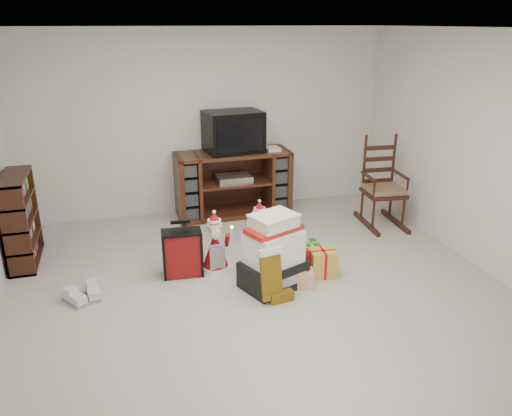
{
  "coord_description": "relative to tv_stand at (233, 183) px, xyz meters",
  "views": [
    {
      "loc": [
        -1.26,
        -4.22,
        2.55
      ],
      "look_at": [
        0.14,
        0.6,
        0.67
      ],
      "focal_mm": 35.0,
      "sensor_mm": 36.0,
      "label": 1
    }
  ],
  "objects": [
    {
      "name": "gift_cluster",
      "position": [
        0.36,
        -1.96,
        -0.33
      ],
      "size": [
        0.52,
        0.79,
        0.24
      ],
      "color": "#B21C14",
      "rests_on": "floor"
    },
    {
      "name": "santa_figurine",
      "position": [
        -0.01,
        -1.3,
        -0.2
      ],
      "size": [
        0.31,
        0.29,
        0.64
      ],
      "color": "maroon",
      "rests_on": "floor"
    },
    {
      "name": "gift_pile",
      "position": [
        -0.1,
        -2.12,
        -0.11
      ],
      "size": [
        0.73,
        0.64,
        0.77
      ],
      "rotation": [
        0.0,
        0.0,
        0.38
      ],
      "color": "black",
      "rests_on": "floor"
    },
    {
      "name": "teddy_bear",
      "position": [
        -0.14,
        -1.85,
        -0.28
      ],
      "size": [
        0.26,
        0.23,
        0.38
      ],
      "color": "brown",
      "rests_on": "floor"
    },
    {
      "name": "mrs_claus_figurine",
      "position": [
        -0.59,
        -1.58,
        -0.19
      ],
      "size": [
        0.33,
        0.31,
        0.67
      ],
      "color": "maroon",
      "rests_on": "floor"
    },
    {
      "name": "rocking_chair",
      "position": [
        1.8,
        -0.88,
        -0.03
      ],
      "size": [
        0.56,
        0.85,
        1.23
      ],
      "rotation": [
        0.0,
        0.0,
        -0.09
      ],
      "color": "black",
      "rests_on": "floor"
    },
    {
      "name": "bookshelf",
      "position": [
        -2.61,
        -0.8,
        0.04
      ],
      "size": [
        0.28,
        0.83,
        1.01
      ],
      "color": "black",
      "rests_on": "floor"
    },
    {
      "name": "stocking",
      "position": [
        -0.22,
        -2.4,
        -0.17
      ],
      "size": [
        0.28,
        0.15,
        0.56
      ],
      "primitive_type": null,
      "rotation": [
        0.0,
        0.0,
        0.13
      ],
      "color": "#0C7410",
      "rests_on": "floor"
    },
    {
      "name": "crt_television",
      "position": [
        0.02,
        0.04,
        0.72
      ],
      "size": [
        0.8,
        0.62,
        0.55
      ],
      "rotation": [
        0.0,
        0.0,
        0.12
      ],
      "color": "black",
      "rests_on": "tv_stand"
    },
    {
      "name": "room",
      "position": [
        -0.28,
        -2.19,
        0.8
      ],
      "size": [
        5.01,
        5.01,
        2.51
      ],
      "color": "#BAB6AB",
      "rests_on": "ground"
    },
    {
      "name": "red_suitcase",
      "position": [
        -0.95,
        -1.62,
        -0.19
      ],
      "size": [
        0.4,
        0.23,
        0.6
      ],
      "rotation": [
        0.0,
        0.0,
        -0.07
      ],
      "color": "maroon",
      "rests_on": "floor"
    },
    {
      "name": "tv_stand",
      "position": [
        0.0,
        0.0,
        0.0
      ],
      "size": [
        1.57,
        0.57,
        0.89
      ],
      "rotation": [
        0.0,
        0.0,
        0.01
      ],
      "color": "#4A2415",
      "rests_on": "floor"
    },
    {
      "name": "sneaker_pair",
      "position": [
        -1.96,
        -1.86,
        -0.4
      ],
      "size": [
        0.39,
        0.3,
        0.1
      ],
      "rotation": [
        0.0,
        0.0,
        0.41
      ],
      "color": "silver",
      "rests_on": "floor"
    }
  ]
}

